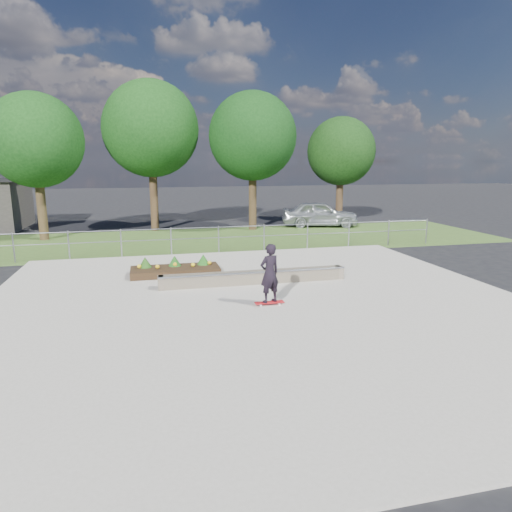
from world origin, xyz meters
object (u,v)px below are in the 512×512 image
Objects in this scene: planter_bed at (175,269)px; skateboarder at (270,274)px; grind_ledge at (254,277)px; parked_car at (320,214)px.

skateboarder is (2.26, -4.10, 0.69)m from planter_bed.
grind_ledge is at bearing 87.43° from skateboarder.
parked_car is (7.06, 14.39, -0.16)m from skateboarder.
planter_bed is (-2.36, 1.83, -0.02)m from grind_ledge.
skateboarder is 16.03m from parked_car.
planter_bed is at bearing 152.19° from parked_car.
grind_ledge is 2.99m from planter_bed.
grind_ledge is 2.00× the size of planter_bed.
skateboarder reaches higher than parked_car.
planter_bed is 1.78× the size of skateboarder.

